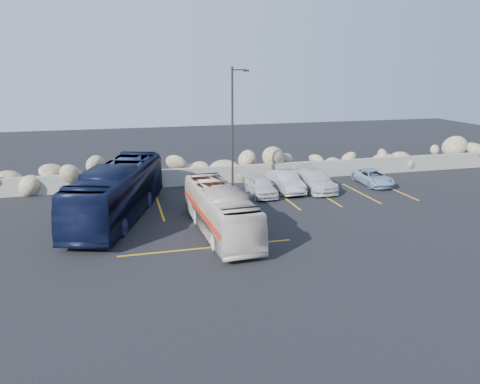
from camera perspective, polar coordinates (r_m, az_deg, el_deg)
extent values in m
plane|color=black|center=(21.53, -1.28, -6.77)|extent=(90.00, 90.00, 0.00)
cube|color=gray|center=(32.63, -6.24, 1.86)|extent=(60.00, 0.40, 1.20)
cube|color=gold|center=(27.70, -9.73, -1.94)|extent=(0.12, 5.00, 0.01)
cube|color=gold|center=(28.56, 0.50, -1.20)|extent=(0.12, 5.00, 0.01)
cube|color=gold|center=(29.36, 5.59, -0.82)|extent=(0.12, 5.00, 0.01)
cube|color=gold|center=(30.34, 10.20, -0.46)|extent=(0.12, 5.00, 0.01)
cube|color=gold|center=(31.50, 14.50, -0.13)|extent=(0.12, 5.00, 0.01)
cube|color=gold|center=(32.83, 18.47, 0.18)|extent=(0.12, 5.00, 0.01)
cube|color=gold|center=(21.52, -4.01, -6.80)|extent=(8.00, 0.12, 0.01)
cylinder|color=#302D2A|center=(30.07, -0.93, 7.42)|extent=(0.14, 0.14, 8.00)
cylinder|color=#302D2A|center=(29.92, -0.10, 14.68)|extent=(0.90, 0.08, 0.08)
cube|color=#302D2A|center=(30.03, 0.76, 14.58)|extent=(0.35, 0.18, 0.12)
imported|color=silver|center=(23.04, -2.44, -2.22)|extent=(2.31, 8.43, 2.33)
imported|color=black|center=(26.01, -14.73, 0.03)|extent=(5.70, 10.86, 2.96)
imported|color=silver|center=(29.91, 2.58, 0.76)|extent=(1.52, 3.67, 1.24)
imported|color=#B4B3B8|center=(30.98, 5.54, 1.31)|extent=(1.51, 4.11, 1.34)
imported|color=silver|center=(31.64, 9.09, 1.47)|extent=(1.92, 4.62, 1.34)
imported|color=#8CAEC7|center=(33.88, 15.92, 1.73)|extent=(1.92, 3.85, 1.05)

